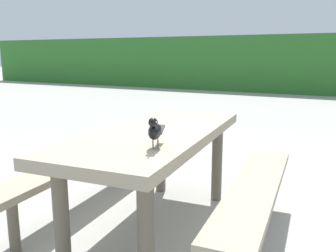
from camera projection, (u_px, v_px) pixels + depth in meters
name	position (u px, v px, depth m)	size (l,w,h in m)	color
ground_plane	(183.00, 238.00, 2.51)	(60.00, 60.00, 0.00)	#A3A099
hedge_wall	(322.00, 64.00, 11.59)	(28.00, 1.79, 1.86)	#2D6B28
picnic_table_foreground	(155.00, 156.00, 2.54)	(1.81, 1.86, 0.74)	gray
bird_grackle	(155.00, 131.00, 1.99)	(0.12, 0.28, 0.18)	black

